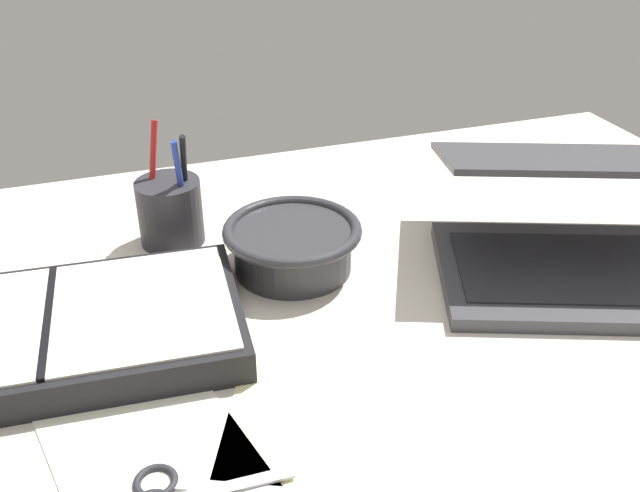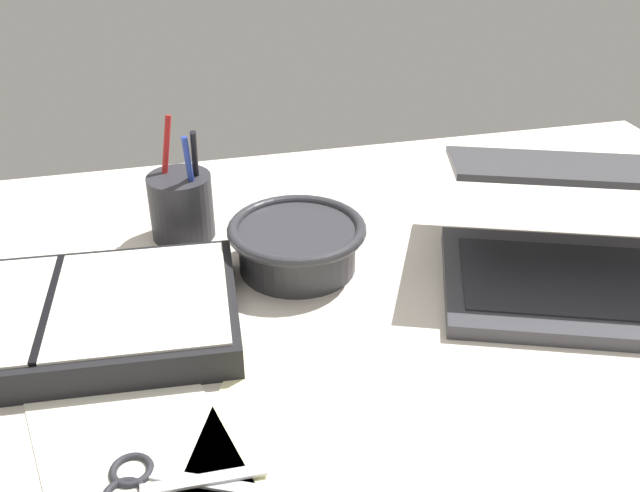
% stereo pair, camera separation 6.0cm
% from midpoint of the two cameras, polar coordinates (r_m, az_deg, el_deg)
% --- Properties ---
extents(desk_top, '(1.40, 1.00, 0.02)m').
position_cam_midpoint_polar(desk_top, '(0.81, 3.87, -7.02)').
color(desk_top, beige).
rests_on(desk_top, ground).
extents(laptop, '(0.43, 0.41, 0.16)m').
position_cam_midpoint_polar(laptop, '(0.93, 22.52, 0.09)').
color(laptop, '#38383D').
rests_on(laptop, desk_top).
extents(bowl, '(0.17, 0.17, 0.06)m').
position_cam_midpoint_polar(bowl, '(0.89, 0.08, 0.18)').
color(bowl, '#2D2D33').
rests_on(bowl, desk_top).
extents(pen_cup, '(0.09, 0.09, 0.16)m').
position_cam_midpoint_polar(pen_cup, '(0.97, -9.30, 3.21)').
color(pen_cup, '#28282D').
rests_on(pen_cup, desk_top).
extents(planner, '(0.42, 0.25, 0.04)m').
position_cam_midpoint_polar(planner, '(0.82, -18.72, -5.64)').
color(planner, black).
rests_on(planner, desk_top).
extents(scissors, '(0.14, 0.08, 0.01)m').
position_cam_midpoint_polar(scissors, '(0.65, -10.88, -18.16)').
color(scissors, '#B7B7BC').
rests_on(scissors, desk_top).
extents(paper_sheet_front, '(0.30, 0.35, 0.00)m').
position_cam_midpoint_polar(paper_sheet_front, '(0.68, 1.99, -14.38)').
color(paper_sheet_front, '#F4EFB2').
rests_on(paper_sheet_front, desk_top).
extents(paper_sheet_beside_planner, '(0.23, 0.32, 0.00)m').
position_cam_midpoint_polar(paper_sheet_beside_planner, '(0.70, -12.95, -13.76)').
color(paper_sheet_beside_planner, silver).
rests_on(paper_sheet_beside_planner, desk_top).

